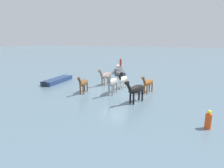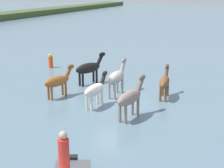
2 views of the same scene
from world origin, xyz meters
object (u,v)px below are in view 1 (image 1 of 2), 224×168
object	(u,v)px
horse_chestnut_trailing	(83,83)
horse_pinto_flank	(113,82)
person_boatman_standing	(121,62)
horse_dun_straggler	(123,79)
horse_mid_herd	(106,76)
horse_gray_outer	(136,89)
buoy_channel_marker	(208,120)
boat_motor_center	(57,81)
boat_launch_far	(119,71)
horse_rear_stallion	(148,83)

from	to	relation	value
horse_chestnut_trailing	horse_pinto_flank	size ratio (longest dim) A/B	0.89
person_boatman_standing	horse_dun_straggler	bearing A→B (deg)	19.62
horse_mid_herd	person_boatman_standing	distance (m)	7.20
horse_chestnut_trailing	horse_gray_outer	xyz separation A→B (m)	(0.97, 5.33, 0.11)
horse_dun_straggler	horse_gray_outer	world-z (taller)	horse_gray_outer
horse_pinto_flank	buoy_channel_marker	size ratio (longest dim) A/B	2.30
horse_chestnut_trailing	boat_motor_center	world-z (taller)	horse_chestnut_trailing
boat_launch_far	boat_motor_center	xyz separation A→B (m)	(8.20, -5.11, -0.14)
horse_mid_herd	boat_motor_center	bearing A→B (deg)	-71.96
horse_gray_outer	boat_motor_center	size ratio (longest dim) A/B	0.52
horse_gray_outer	horse_dun_straggler	bearing A→B (deg)	-126.59
horse_mid_herd	person_boatman_standing	world-z (taller)	person_boatman_standing
horse_mid_herd	boat_launch_far	size ratio (longest dim) A/B	0.60
horse_rear_stallion	horse_pinto_flank	bearing A→B (deg)	-45.26
horse_chestnut_trailing	horse_pinto_flank	bearing A→B (deg)	95.59
horse_chestnut_trailing	buoy_channel_marker	bearing A→B (deg)	61.16
horse_gray_outer	person_boatman_standing	bearing A→B (deg)	-133.76
person_boatman_standing	horse_rear_stallion	bearing A→B (deg)	32.75
horse_dun_straggler	boat_motor_center	size ratio (longest dim) A/B	0.48
horse_dun_straggler	horse_pinto_flank	xyz separation A→B (m)	(2.27, -0.31, 0.15)
horse_pinto_flank	buoy_channel_marker	distance (m)	8.92
horse_chestnut_trailing	horse_mid_herd	size ratio (longest dim) A/B	0.91
boat_launch_far	horse_pinto_flank	bearing A→B (deg)	169.30
horse_dun_straggler	person_boatman_standing	xyz separation A→B (m)	(-7.96, -2.84, 0.75)
horse_rear_stallion	horse_gray_outer	bearing A→B (deg)	9.33
horse_mid_herd	boat_launch_far	distance (m)	7.53
person_boatman_standing	horse_chestnut_trailing	bearing A→B (deg)	-1.09
horse_pinto_flank	horse_gray_outer	world-z (taller)	horse_pinto_flank
boat_launch_far	boat_motor_center	bearing A→B (deg)	122.47
horse_rear_stallion	person_boatman_standing	xyz separation A→B (m)	(-8.63, -5.55, 0.74)
horse_pinto_flank	boat_launch_far	bearing A→B (deg)	-165.28
horse_chestnut_trailing	buoy_channel_marker	size ratio (longest dim) A/B	2.04
horse_rear_stallion	boat_motor_center	xyz separation A→B (m)	(-0.72, -10.93, -0.81)
horse_mid_herd	horse_dun_straggler	size ratio (longest dim) A/B	1.11
horse_pinto_flank	person_boatman_standing	distance (m)	10.55
horse_pinto_flank	boat_motor_center	size ratio (longest dim) A/B	0.55
horse_rear_stallion	person_boatman_standing	size ratio (longest dim) A/B	1.93
horse_chestnut_trailing	horse_mid_herd	distance (m)	3.79
horse_gray_outer	boat_launch_far	size ratio (longest dim) A/B	0.59
horse_chestnut_trailing	horse_gray_outer	size ratio (longest dim) A/B	0.93
horse_dun_straggler	boat_motor_center	world-z (taller)	horse_dun_straggler
horse_rear_stallion	buoy_channel_marker	world-z (taller)	horse_rear_stallion
horse_mid_herd	horse_pinto_flank	size ratio (longest dim) A/B	0.97
boat_motor_center	person_boatman_standing	size ratio (longest dim) A/B	4.03
horse_pinto_flank	boat_motor_center	distance (m)	8.30
boat_motor_center	buoy_channel_marker	size ratio (longest dim) A/B	4.21
horse_chestnut_trailing	horse_gray_outer	world-z (taller)	horse_gray_outer
horse_gray_outer	boat_motor_center	world-z (taller)	horse_gray_outer
horse_pinto_flank	person_boatman_standing	xyz separation A→B (m)	(-10.23, -2.53, 0.59)
buoy_channel_marker	horse_chestnut_trailing	bearing A→B (deg)	-111.31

